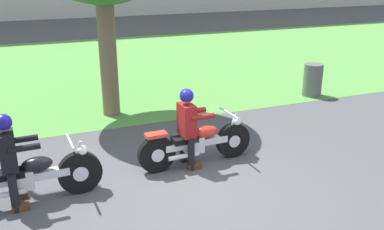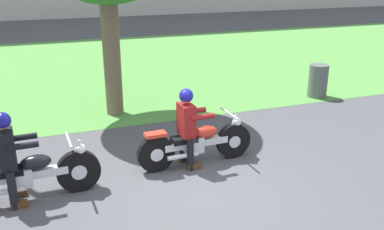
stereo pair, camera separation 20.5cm
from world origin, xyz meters
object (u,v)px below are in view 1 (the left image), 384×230
Objects in this scene: motorcycle_lead at (197,143)px; motorcycle_follow at (26,178)px; trash_can at (313,80)px; rider_lead at (188,122)px; rider_follow at (9,154)px.

motorcycle_lead is 0.95× the size of motorcycle_follow.
rider_lead is at bearing -149.78° from trash_can.
motorcycle_follow is 2.57× the size of trash_can.
trash_can is (7.45, 2.99, -0.39)m from rider_follow.
rider_follow is 8.04m from trash_can.
rider_lead is (-0.17, -0.00, 0.43)m from motorcycle_lead.
motorcycle_follow is (-2.80, -0.29, 0.01)m from motorcycle_lead.
motorcycle_follow is 1.57× the size of rider_follow.
trash_can is at bearing 19.97° from motorcycle_follow.
rider_lead is 0.99× the size of rider_follow.
motorcycle_lead is at bearing -148.90° from trash_can.
motorcycle_follow is at bearing -0.79° from rider_follow.
trash_can is at bearing 19.55° from rider_follow.
rider_follow reaches higher than motorcycle_follow.
rider_follow is at bearing 179.21° from motorcycle_follow.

